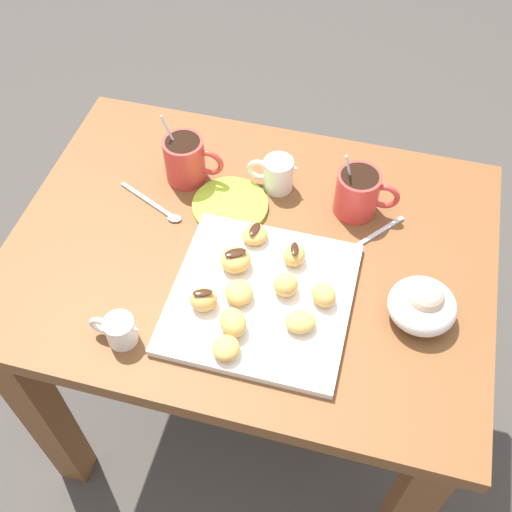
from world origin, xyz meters
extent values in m
plane|color=#423D38|center=(0.00, 0.00, 0.00)|extent=(8.00, 8.00, 0.00)
cube|color=brown|center=(0.00, 0.00, 0.71)|extent=(0.92, 0.69, 0.04)
cube|color=brown|center=(-0.40, -0.28, 0.35)|extent=(0.07, 0.07, 0.69)
cube|color=brown|center=(0.40, -0.28, 0.35)|extent=(0.07, 0.07, 0.69)
cube|color=brown|center=(-0.40, 0.28, 0.35)|extent=(0.07, 0.07, 0.69)
cube|color=brown|center=(0.40, 0.28, 0.35)|extent=(0.07, 0.07, 0.69)
cube|color=silver|center=(0.05, -0.11, 0.74)|extent=(0.32, 0.32, 0.02)
cylinder|color=red|center=(-0.18, 0.14, 0.78)|extent=(0.08, 0.08, 0.10)
torus|color=red|center=(-0.13, 0.14, 0.78)|extent=(0.06, 0.01, 0.06)
cylinder|color=black|center=(-0.18, 0.14, 0.82)|extent=(0.07, 0.07, 0.01)
cylinder|color=silver|center=(-0.19, 0.14, 0.82)|extent=(0.05, 0.02, 0.13)
cylinder|color=red|center=(0.18, 0.14, 0.77)|extent=(0.09, 0.09, 0.09)
torus|color=red|center=(0.23, 0.14, 0.78)|extent=(0.06, 0.01, 0.06)
cylinder|color=black|center=(0.18, 0.14, 0.82)|extent=(0.07, 0.07, 0.01)
cylinder|color=silver|center=(0.16, 0.14, 0.81)|extent=(0.03, 0.02, 0.12)
cylinder|color=silver|center=(0.01, 0.17, 0.76)|extent=(0.06, 0.06, 0.07)
cone|color=silver|center=(0.04, 0.17, 0.79)|extent=(0.02, 0.02, 0.02)
torus|color=silver|center=(-0.03, 0.17, 0.77)|extent=(0.05, 0.01, 0.05)
cylinder|color=white|center=(0.01, 0.17, 0.79)|extent=(0.05, 0.05, 0.01)
ellipsoid|color=silver|center=(0.33, -0.08, 0.76)|extent=(0.12, 0.12, 0.07)
sphere|color=beige|center=(0.33, -0.08, 0.78)|extent=(0.07, 0.07, 0.07)
ellipsoid|color=green|center=(0.34, -0.08, 0.80)|extent=(0.02, 0.03, 0.01)
cylinder|color=silver|center=(-0.16, -0.25, 0.75)|extent=(0.05, 0.05, 0.05)
cone|color=silver|center=(-0.13, -0.25, 0.77)|extent=(0.02, 0.02, 0.02)
torus|color=silver|center=(-0.19, -0.25, 0.76)|extent=(0.04, 0.01, 0.04)
cylinder|color=#381E11|center=(-0.16, -0.25, 0.78)|extent=(0.04, 0.04, 0.01)
cylinder|color=#9EC633|center=(-0.07, 0.09, 0.73)|extent=(0.15, 0.15, 0.01)
cube|color=silver|center=(-0.23, 0.06, 0.73)|extent=(0.14, 0.07, 0.00)
ellipsoid|color=silver|center=(-0.16, 0.03, 0.73)|extent=(0.03, 0.02, 0.01)
cube|color=silver|center=(0.23, 0.09, 0.73)|extent=(0.10, 0.12, 0.00)
ellipsoid|color=silver|center=(0.18, 0.03, 0.73)|extent=(0.03, 0.02, 0.01)
ellipsoid|color=#DBA351|center=(0.13, -0.16, 0.76)|extent=(0.06, 0.06, 0.03)
ellipsoid|color=#DBA351|center=(-0.01, -0.06, 0.76)|extent=(0.07, 0.07, 0.04)
ellipsoid|color=#381E11|center=(-0.01, -0.06, 0.78)|extent=(0.04, 0.04, 0.00)
ellipsoid|color=#DBA351|center=(0.09, -0.09, 0.76)|extent=(0.05, 0.05, 0.04)
ellipsoid|color=#DBA351|center=(0.09, -0.03, 0.76)|extent=(0.04, 0.05, 0.04)
ellipsoid|color=#381E11|center=(0.09, -0.03, 0.78)|extent=(0.02, 0.03, 0.00)
ellipsoid|color=#DBA351|center=(0.02, -0.19, 0.76)|extent=(0.07, 0.07, 0.04)
ellipsoid|color=#DBA351|center=(0.02, -0.24, 0.76)|extent=(0.05, 0.06, 0.03)
ellipsoid|color=#DBA351|center=(0.16, -0.10, 0.76)|extent=(0.06, 0.06, 0.04)
ellipsoid|color=#DBA351|center=(0.01, -0.13, 0.76)|extent=(0.07, 0.07, 0.03)
ellipsoid|color=#DBA351|center=(0.01, 0.01, 0.76)|extent=(0.07, 0.07, 0.03)
ellipsoid|color=#381E11|center=(0.01, 0.01, 0.77)|extent=(0.02, 0.04, 0.00)
ellipsoid|color=#DBA351|center=(-0.04, -0.16, 0.76)|extent=(0.06, 0.06, 0.04)
ellipsoid|color=#381E11|center=(-0.04, -0.16, 0.78)|extent=(0.04, 0.03, 0.00)
camera|label=1|loc=(0.20, -0.71, 1.66)|focal=43.82mm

